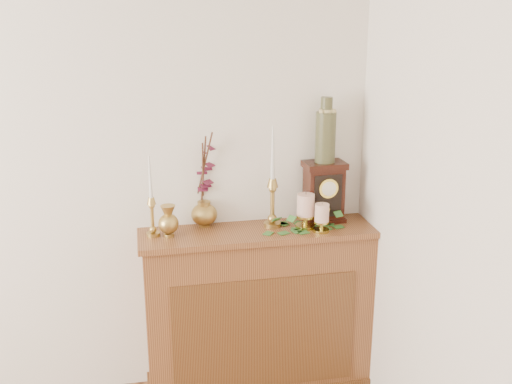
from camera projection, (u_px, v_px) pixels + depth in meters
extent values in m
cube|color=brown|center=(259.00, 313.00, 3.24)|extent=(1.20, 0.30, 0.90)
cube|color=brown|center=(265.00, 334.00, 3.11)|extent=(0.96, 0.01, 0.63)
cube|color=brown|center=(259.00, 232.00, 3.10)|extent=(1.24, 0.34, 0.03)
cube|color=brown|center=(259.00, 379.00, 3.36)|extent=(1.23, 0.33, 0.06)
cylinder|color=#B59148|center=(153.00, 234.00, 3.01)|extent=(0.07, 0.07, 0.02)
sphere|color=#B59148|center=(153.00, 229.00, 3.00)|extent=(0.04, 0.04, 0.04)
cylinder|color=#B59148|center=(152.00, 218.00, 2.99)|extent=(0.02, 0.02, 0.12)
sphere|color=#B59148|center=(152.00, 206.00, 2.97)|extent=(0.03, 0.03, 0.03)
cone|color=#B59148|center=(151.00, 201.00, 2.96)|extent=(0.04, 0.04, 0.03)
cone|color=silver|center=(150.00, 177.00, 2.92)|extent=(0.02, 0.02, 0.21)
cylinder|color=#B59148|center=(272.00, 224.00, 3.14)|extent=(0.09, 0.09, 0.02)
sphere|color=#B59148|center=(272.00, 218.00, 3.13)|extent=(0.05, 0.05, 0.05)
cylinder|color=#B59148|center=(272.00, 204.00, 3.10)|extent=(0.02, 0.02, 0.16)
sphere|color=#B59148|center=(272.00, 189.00, 3.08)|extent=(0.04, 0.04, 0.04)
cone|color=#B59148|center=(273.00, 183.00, 3.07)|extent=(0.06, 0.06, 0.04)
cone|color=silver|center=(273.00, 153.00, 3.02)|extent=(0.02, 0.02, 0.28)
cylinder|color=#B59148|center=(169.00, 235.00, 3.00)|extent=(0.05, 0.05, 0.02)
sphere|color=#B59148|center=(169.00, 224.00, 2.98)|extent=(0.10, 0.10, 0.10)
cone|color=#B59148|center=(168.00, 210.00, 2.96)|extent=(0.07, 0.07, 0.05)
cylinder|color=#B59148|center=(205.00, 225.00, 3.15)|extent=(0.06, 0.06, 0.01)
ellipsoid|color=#B59148|center=(204.00, 214.00, 3.13)|extent=(0.14, 0.14, 0.12)
cylinder|color=#B59148|center=(204.00, 204.00, 3.11)|extent=(0.07, 0.07, 0.02)
cylinder|color=#472819|center=(203.00, 172.00, 3.07)|extent=(0.01, 0.09, 0.33)
cylinder|color=#472819|center=(204.00, 170.00, 3.07)|extent=(0.03, 0.07, 0.36)
cylinder|color=#472819|center=(204.00, 167.00, 3.06)|extent=(0.09, 0.10, 0.38)
cylinder|color=gold|center=(321.00, 230.00, 3.07)|extent=(0.08, 0.08, 0.01)
cylinder|color=gold|center=(321.00, 226.00, 3.06)|extent=(0.02, 0.02, 0.04)
cylinder|color=gold|center=(322.00, 222.00, 3.05)|extent=(0.08, 0.08, 0.01)
cylinder|color=beige|center=(322.00, 213.00, 3.04)|extent=(0.07, 0.07, 0.09)
cylinder|color=#472819|center=(322.00, 203.00, 3.02)|extent=(0.00, 0.00, 0.01)
cylinder|color=gold|center=(305.00, 226.00, 3.12)|extent=(0.10, 0.10, 0.02)
cylinder|color=gold|center=(305.00, 221.00, 3.11)|extent=(0.02, 0.02, 0.05)
cylinder|color=gold|center=(305.00, 216.00, 3.10)|extent=(0.09, 0.09, 0.01)
cylinder|color=beige|center=(306.00, 205.00, 3.08)|extent=(0.09, 0.09, 0.11)
cylinder|color=#472819|center=(306.00, 193.00, 3.06)|extent=(0.00, 0.00, 0.01)
cube|color=#306827|center=(303.00, 226.00, 3.13)|extent=(0.07, 0.07, 0.00)
cube|color=#306827|center=(338.00, 226.00, 3.13)|extent=(0.06, 0.06, 0.00)
cube|color=#306827|center=(277.00, 224.00, 3.16)|extent=(0.07, 0.06, 0.00)
cube|color=#306827|center=(315.00, 229.00, 3.09)|extent=(0.06, 0.05, 0.00)
cube|color=#306827|center=(267.00, 232.00, 3.05)|extent=(0.06, 0.07, 0.00)
cube|color=#306827|center=(305.00, 223.00, 3.18)|extent=(0.07, 0.06, 0.00)
cube|color=#306827|center=(326.00, 230.00, 3.07)|extent=(0.04, 0.05, 0.00)
cube|color=#306827|center=(324.00, 222.00, 3.19)|extent=(0.06, 0.07, 0.00)
cube|color=#306827|center=(347.00, 228.00, 3.11)|extent=(0.05, 0.06, 0.00)
cube|color=#306827|center=(264.00, 225.00, 3.15)|extent=(0.04, 0.05, 0.00)
cube|color=#306827|center=(331.00, 230.00, 3.08)|extent=(0.04, 0.05, 0.00)
cube|color=#306827|center=(290.00, 224.00, 3.16)|extent=(0.06, 0.06, 0.00)
cube|color=#306827|center=(299.00, 230.00, 3.08)|extent=(0.05, 0.06, 0.00)
cube|color=#306827|center=(339.00, 227.00, 3.12)|extent=(0.06, 0.05, 0.00)
cube|color=#306827|center=(304.00, 224.00, 3.17)|extent=(0.07, 0.07, 0.00)
cube|color=#306827|center=(277.00, 219.00, 3.09)|extent=(0.05, 0.03, 0.03)
cube|color=#306827|center=(291.00, 219.00, 3.04)|extent=(0.05, 0.06, 0.03)
cube|color=#306827|center=(338.00, 214.00, 3.14)|extent=(0.05, 0.05, 0.03)
cube|color=#33130A|center=(323.00, 218.00, 3.23)|extent=(0.22, 0.16, 0.02)
cube|color=#33130A|center=(323.00, 193.00, 3.19)|extent=(0.20, 0.14, 0.28)
cube|color=#33130A|center=(324.00, 165.00, 3.14)|extent=(0.22, 0.16, 0.03)
cube|color=black|center=(328.00, 196.00, 3.13)|extent=(0.15, 0.01, 0.23)
cylinder|color=gold|center=(329.00, 188.00, 3.11)|extent=(0.10, 0.02, 0.10)
cylinder|color=silver|center=(329.00, 188.00, 3.11)|extent=(0.08, 0.01, 0.08)
sphere|color=gold|center=(327.00, 210.00, 3.15)|extent=(0.03, 0.03, 0.03)
cylinder|color=#172E25|center=(325.00, 137.00, 3.10)|extent=(0.11, 0.11, 0.26)
cylinder|color=#172E25|center=(327.00, 106.00, 3.05)|extent=(0.06, 0.06, 0.09)
cylinder|color=tan|center=(326.00, 111.00, 3.06)|extent=(0.07, 0.07, 0.02)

